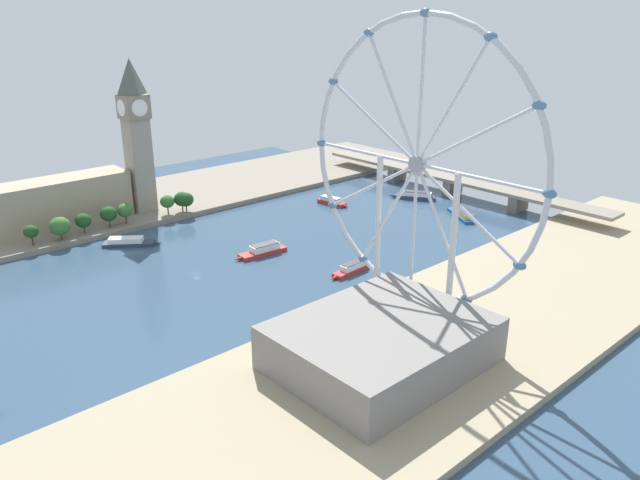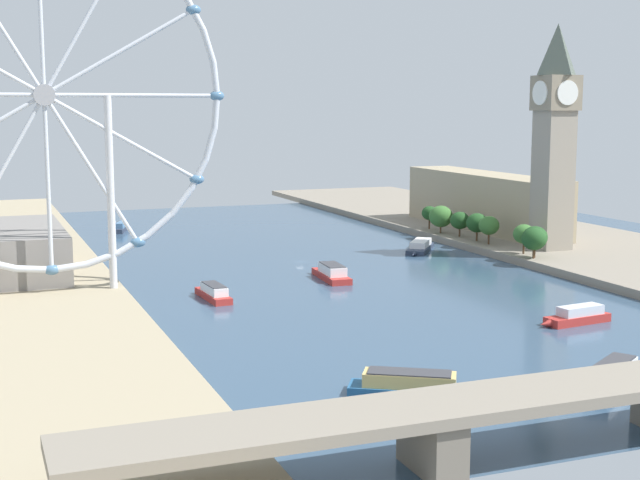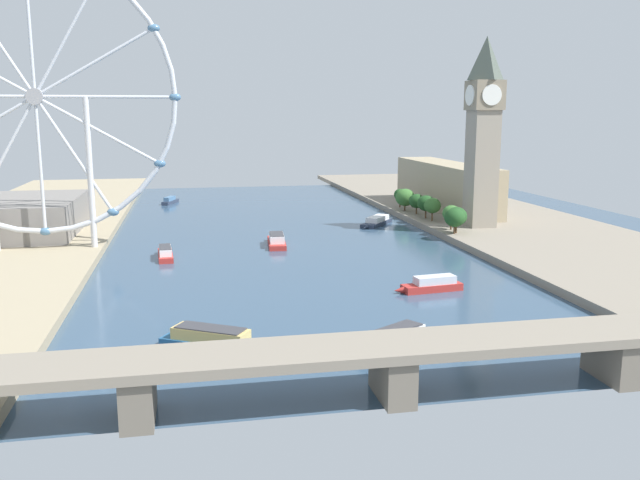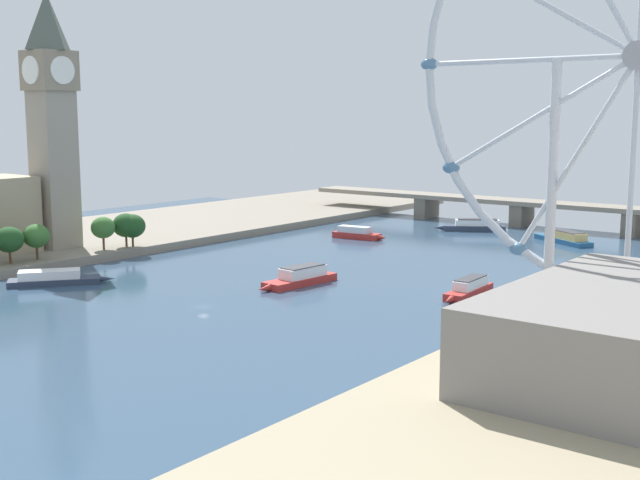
{
  "view_description": "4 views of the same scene",
  "coord_description": "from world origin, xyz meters",
  "px_view_note": "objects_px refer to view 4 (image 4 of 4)",
  "views": [
    {
      "loc": [
        239.18,
        -137.09,
        116.94
      ],
      "look_at": [
        23.2,
        58.04,
        8.63
      ],
      "focal_mm": 34.84,
      "sensor_mm": 36.0,
      "label": 1
    },
    {
      "loc": [
        117.52,
        323.93,
        59.27
      ],
      "look_at": [
        21.43,
        76.68,
        20.18
      ],
      "focal_mm": 50.53,
      "sensor_mm": 36.0,
      "label": 2
    },
    {
      "loc": [
        38.64,
        319.44,
        56.17
      ],
      "look_at": [
        -10.18,
        73.27,
        8.54
      ],
      "focal_mm": 37.21,
      "sensor_mm": 36.0,
      "label": 3
    },
    {
      "loc": [
        153.95,
        -148.8,
        50.49
      ],
      "look_at": [
        -5.51,
        57.41,
        10.3
      ],
      "focal_mm": 46.33,
      "sensor_mm": 36.0,
      "label": 4
    }
  ],
  "objects_px": {
    "tour_boat_4": "(54,278)",
    "ferris_wheel": "(638,59)",
    "river_bridge": "(522,206)",
    "tour_boat_3": "(300,277)",
    "tour_boat_1": "(563,237)",
    "tour_boat_0": "(357,233)",
    "clock_tower": "(52,117)",
    "tour_boat_6": "(474,226)",
    "tour_boat_2": "(469,288)"
  },
  "relations": [
    {
      "from": "tour_boat_4",
      "to": "ferris_wheel",
      "type": "bearing_deg",
      "value": -35.06
    },
    {
      "from": "river_bridge",
      "to": "tour_boat_3",
      "type": "relative_size",
      "value": 7.35
    },
    {
      "from": "river_bridge",
      "to": "tour_boat_1",
      "type": "height_order",
      "value": "river_bridge"
    },
    {
      "from": "ferris_wheel",
      "to": "river_bridge",
      "type": "bearing_deg",
      "value": 121.24
    },
    {
      "from": "river_bridge",
      "to": "tour_boat_1",
      "type": "xyz_separation_m",
      "value": [
        33.82,
        -36.25,
        -7.04
      ]
    },
    {
      "from": "tour_boat_0",
      "to": "ferris_wheel",
      "type": "bearing_deg",
      "value": -38.58
    },
    {
      "from": "clock_tower",
      "to": "tour_boat_1",
      "type": "xyz_separation_m",
      "value": [
        132.25,
        138.78,
        -47.02
      ]
    },
    {
      "from": "river_bridge",
      "to": "clock_tower",
      "type": "bearing_deg",
      "value": -119.35
    },
    {
      "from": "clock_tower",
      "to": "ferris_wheel",
      "type": "xyz_separation_m",
      "value": [
        194.36,
        16.89,
        13.11
      ]
    },
    {
      "from": "ferris_wheel",
      "to": "tour_boat_0",
      "type": "xyz_separation_m",
      "value": [
        -133.07,
        81.78,
        -60.2
      ]
    },
    {
      "from": "tour_boat_0",
      "to": "tour_boat_3",
      "type": "height_order",
      "value": "tour_boat_3"
    },
    {
      "from": "clock_tower",
      "to": "river_bridge",
      "type": "height_order",
      "value": "clock_tower"
    },
    {
      "from": "ferris_wheel",
      "to": "tour_boat_6",
      "type": "relative_size",
      "value": 4.05
    },
    {
      "from": "river_bridge",
      "to": "tour_boat_0",
      "type": "height_order",
      "value": "river_bridge"
    },
    {
      "from": "river_bridge",
      "to": "tour_boat_6",
      "type": "xyz_separation_m",
      "value": [
        -9.66,
        -27.34,
        -6.95
      ]
    },
    {
      "from": "tour_boat_2",
      "to": "tour_boat_3",
      "type": "distance_m",
      "value": 49.83
    },
    {
      "from": "tour_boat_0",
      "to": "tour_boat_4",
      "type": "distance_m",
      "value": 131.21
    },
    {
      "from": "ferris_wheel",
      "to": "tour_boat_1",
      "type": "bearing_deg",
      "value": 117.0
    },
    {
      "from": "river_bridge",
      "to": "tour_boat_1",
      "type": "relative_size",
      "value": 7.24
    },
    {
      "from": "tour_boat_2",
      "to": "tour_boat_3",
      "type": "xyz_separation_m",
      "value": [
        -46.79,
        -17.14,
        0.18
      ]
    },
    {
      "from": "clock_tower",
      "to": "tour_boat_4",
      "type": "relative_size",
      "value": 3.25
    },
    {
      "from": "clock_tower",
      "to": "ferris_wheel",
      "type": "height_order",
      "value": "ferris_wheel"
    },
    {
      "from": "ferris_wheel",
      "to": "tour_boat_3",
      "type": "distance_m",
      "value": 111.45
    },
    {
      "from": "tour_boat_0",
      "to": "tour_boat_3",
      "type": "relative_size",
      "value": 0.79
    },
    {
      "from": "river_bridge",
      "to": "tour_boat_3",
      "type": "height_order",
      "value": "river_bridge"
    },
    {
      "from": "river_bridge",
      "to": "tour_boat_4",
      "type": "distance_m",
      "value": 213.81
    },
    {
      "from": "tour_boat_4",
      "to": "tour_boat_0",
      "type": "bearing_deg",
      "value": 29.1
    },
    {
      "from": "clock_tower",
      "to": "river_bridge",
      "type": "relative_size",
      "value": 0.4
    },
    {
      "from": "river_bridge",
      "to": "tour_boat_2",
      "type": "bearing_deg",
      "value": -71.27
    },
    {
      "from": "tour_boat_1",
      "to": "clock_tower",
      "type": "bearing_deg",
      "value": 77.72
    },
    {
      "from": "clock_tower",
      "to": "river_bridge",
      "type": "distance_m",
      "value": 204.74
    },
    {
      "from": "clock_tower",
      "to": "tour_boat_2",
      "type": "bearing_deg",
      "value": 11.84
    },
    {
      "from": "tour_boat_0",
      "to": "tour_boat_4",
      "type": "height_order",
      "value": "tour_boat_0"
    },
    {
      "from": "clock_tower",
      "to": "tour_boat_2",
      "type": "distance_m",
      "value": 157.71
    },
    {
      "from": "tour_boat_4",
      "to": "tour_boat_6",
      "type": "xyz_separation_m",
      "value": [
        46.4,
        178.85,
        0.39
      ]
    },
    {
      "from": "clock_tower",
      "to": "tour_boat_3",
      "type": "xyz_separation_m",
      "value": [
        100.52,
        13.75,
        -46.93
      ]
    },
    {
      "from": "tour_boat_0",
      "to": "tour_boat_2",
      "type": "xyz_separation_m",
      "value": [
        86.01,
        -67.78,
        -0.01
      ]
    },
    {
      "from": "tour_boat_0",
      "to": "tour_boat_6",
      "type": "xyz_separation_m",
      "value": [
        27.47,
        49.02,
        0.16
      ]
    },
    {
      "from": "ferris_wheel",
      "to": "tour_boat_2",
      "type": "distance_m",
      "value": 77.69
    },
    {
      "from": "tour_boat_0",
      "to": "tour_boat_4",
      "type": "xyz_separation_m",
      "value": [
        -18.93,
        -129.84,
        -0.23
      ]
    },
    {
      "from": "tour_boat_3",
      "to": "tour_boat_4",
      "type": "relative_size",
      "value": 1.1
    },
    {
      "from": "ferris_wheel",
      "to": "tour_boat_4",
      "type": "relative_size",
      "value": 4.2
    },
    {
      "from": "tour_boat_6",
      "to": "ferris_wheel",
      "type": "bearing_deg",
      "value": 96.52
    },
    {
      "from": "tour_boat_2",
      "to": "tour_boat_4",
      "type": "bearing_deg",
      "value": -62.78
    },
    {
      "from": "tour_boat_0",
      "to": "tour_boat_3",
      "type": "distance_m",
      "value": 93.54
    },
    {
      "from": "tour_boat_4",
      "to": "tour_boat_6",
      "type": "relative_size",
      "value": 0.96
    },
    {
      "from": "ferris_wheel",
      "to": "tour_boat_4",
      "type": "distance_m",
      "value": 170.49
    },
    {
      "from": "tour_boat_2",
      "to": "ferris_wheel",
      "type": "bearing_deg",
      "value": 70.05
    },
    {
      "from": "tour_boat_0",
      "to": "tour_boat_1",
      "type": "height_order",
      "value": "tour_boat_1"
    },
    {
      "from": "ferris_wheel",
      "to": "river_bridge",
      "type": "distance_m",
      "value": 192.43
    }
  ]
}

